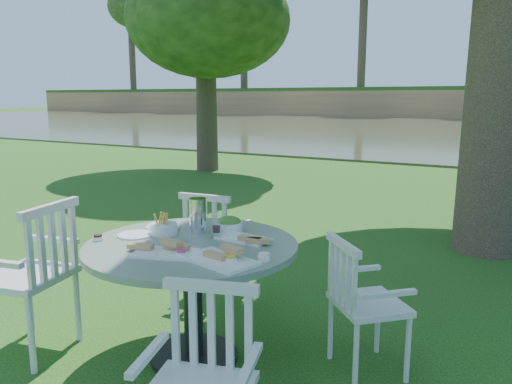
# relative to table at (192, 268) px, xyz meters

# --- Properties ---
(ground) EXTENTS (140.00, 140.00, 0.00)m
(ground) POSITION_rel_table_xyz_m (-0.30, 1.13, -0.62)
(ground) COLOR #133C0C
(ground) RESTS_ON ground
(table) EXTENTS (1.32, 1.32, 0.78)m
(table) POSITION_rel_table_xyz_m (0.00, 0.00, 0.00)
(table) COLOR black
(table) RESTS_ON ground
(chair_ne) EXTENTS (0.58, 0.58, 0.84)m
(chair_ne) POSITION_rel_table_xyz_m (0.95, 0.37, -0.12)
(chair_ne) COLOR silver
(chair_ne) RESTS_ON ground
(chair_nw) EXTENTS (0.50, 0.47, 0.90)m
(chair_nw) POSITION_rel_table_xyz_m (-0.47, 0.89, -0.09)
(chair_nw) COLOR silver
(chair_nw) RESTS_ON ground
(chair_sw) EXTENTS (0.58, 0.60, 1.01)m
(chair_sw) POSITION_rel_table_xyz_m (-0.90, -0.43, -0.02)
(chair_sw) COLOR silver
(chair_sw) RESTS_ON ground
(chair_se) EXTENTS (0.54, 0.52, 0.86)m
(chair_se) POSITION_rel_table_xyz_m (0.65, -0.78, -0.11)
(chair_se) COLOR silver
(chair_se) RESTS_ON ground
(tableware) EXTENTS (1.16, 0.86, 0.23)m
(tableware) POSITION_rel_table_xyz_m (-0.04, 0.10, 0.21)
(tableware) COLOR white
(tableware) RESTS_ON table
(river) EXTENTS (100.00, 28.00, 0.12)m
(river) POSITION_rel_table_xyz_m (-0.30, 24.13, -0.62)
(river) COLOR #363D24
(river) RESTS_ON ground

